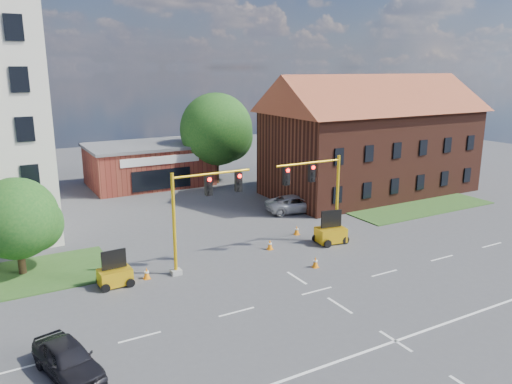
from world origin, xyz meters
The scene contains 17 objects.
ground centered at (0.00, 0.00, 0.00)m, with size 120.00×120.00×0.00m, color #464649.
grass_verge_ne centered at (18.00, 9.00, 0.04)m, with size 14.00×4.00×0.08m, color #2D531F.
lane_markings centered at (0.00, -3.00, 0.01)m, with size 60.00×36.00×0.01m, color white, non-canonical shape.
brick_shop centered at (0.00, 29.98, 2.16)m, with size 12.40×8.40×4.30m.
townhouse_row centered at (18.00, 16.00, 5.93)m, with size 21.00×11.00×11.50m.
tree_large centered at (6.89, 27.08, 5.50)m, with size 7.98×7.60×9.54m.
tree_nw_front centered at (-13.76, 10.58, 3.34)m, with size 5.05×4.81×5.90m.
signal_mast_west centered at (-4.36, 6.00, 3.92)m, with size 5.30×0.60×6.20m.
signal_mast_east centered at (4.36, 6.00, 3.92)m, with size 5.30×0.60×6.20m.
trailer_west centered at (-9.56, 6.18, 0.64)m, with size 1.84×1.28×2.03m.
trailer_east centered at (5.47, 5.90, 0.71)m, with size 2.17×1.62×2.27m.
cone_a centered at (-7.72, 6.23, 0.34)m, with size 0.40×0.40×0.70m.
cone_b centered at (1.06, 6.86, 0.34)m, with size 0.40×0.40×0.70m.
cone_c centered at (1.90, 2.79, 0.34)m, with size 0.40×0.40×0.70m.
cone_d centered at (4.39, 8.56, 0.34)m, with size 0.40×0.40×0.70m.
pickup_white centered at (7.70, 13.66, 0.71)m, with size 2.37×5.13×1.43m, color silver.
sedan_dark centered at (-13.33, -1.43, 0.71)m, with size 1.68×4.17×1.42m, color black.
Camera 1 is at (-15.42, -20.56, 12.02)m, focal length 35.00 mm.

